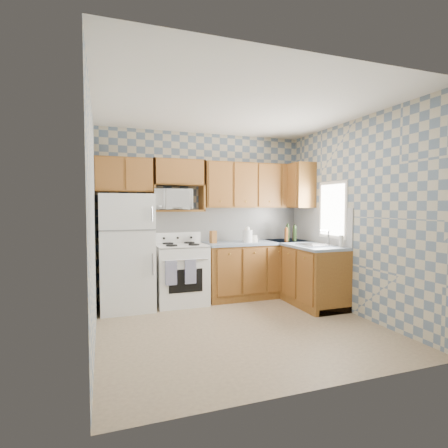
{
  "coord_description": "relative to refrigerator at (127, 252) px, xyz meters",
  "views": [
    {
      "loc": [
        -1.6,
        -3.98,
        1.51
      ],
      "look_at": [
        0.05,
        0.75,
        1.25
      ],
      "focal_mm": 28.0,
      "sensor_mm": 36.0,
      "label": 1
    }
  ],
  "objects": [
    {
      "name": "base_cabinets_right",
      "position": [
        2.67,
        -0.45,
        -0.4
      ],
      "size": [
        0.6,
        1.6,
        0.88
      ],
      "primitive_type": "cube",
      "color": "brown",
      "rests_on": "floor"
    },
    {
      "name": "food_containers",
      "position": [
        2.0,
        -0.01,
        0.13
      ],
      "size": [
        0.16,
        0.16,
        0.11
      ],
      "primitive_type": null,
      "color": "beige",
      "rests_on": "countertop_back"
    },
    {
      "name": "upper_cabinets_fridge",
      "position": [
        -0.02,
        0.19,
        1.13
      ],
      "size": [
        0.82,
        0.33,
        0.5
      ],
      "primitive_type": "cube",
      "color": "brown",
      "rests_on": "back_wall"
    },
    {
      "name": "soap_bottle",
      "position": [
        2.89,
        -1.1,
        0.17
      ],
      "size": [
        0.06,
        0.06,
        0.17
      ],
      "primitive_type": "cylinder",
      "color": "beige",
      "rests_on": "countertop_right"
    },
    {
      "name": "window",
      "position": [
        2.96,
        -0.8,
        0.61
      ],
      "size": [
        0.02,
        0.66,
        0.86
      ],
      "primitive_type": "cube",
      "color": "silver",
      "rests_on": "right_wall"
    },
    {
      "name": "backsplash_right",
      "position": [
        2.96,
        -0.45,
        0.36
      ],
      "size": [
        0.02,
        1.6,
        0.56
      ],
      "primitive_type": "cube",
      "color": "white",
      "rests_on": "right_wall"
    },
    {
      "name": "right_wall",
      "position": [
        2.97,
        -1.25,
        0.51
      ],
      "size": [
        0.02,
        3.2,
        2.7
      ],
      "primitive_type": "cube",
      "color": "slate",
      "rests_on": "ground"
    },
    {
      "name": "back_wall",
      "position": [
        1.27,
        0.35,
        0.51
      ],
      "size": [
        3.4,
        0.02,
        2.7
      ],
      "primitive_type": "cube",
      "color": "slate",
      "rests_on": "ground"
    },
    {
      "name": "floor",
      "position": [
        1.27,
        -1.25,
        -0.84
      ],
      "size": [
        3.4,
        3.4,
        0.0
      ],
      "primitive_type": "plane",
      "color": "#7D6851",
      "rests_on": "ground"
    },
    {
      "name": "bottle_0",
      "position": [
        2.6,
        -0.09,
        0.22
      ],
      "size": [
        0.06,
        0.06,
        0.27
      ],
      "primitive_type": "cylinder",
      "color": "black",
      "rests_on": "countertop_back"
    },
    {
      "name": "bottle_1",
      "position": [
        2.7,
        -0.15,
        0.21
      ],
      "size": [
        0.06,
        0.06,
        0.25
      ],
      "primitive_type": "cylinder",
      "color": "black",
      "rests_on": "countertop_back"
    },
    {
      "name": "countertop_right",
      "position": [
        2.67,
        -0.45,
        0.06
      ],
      "size": [
        0.63,
        1.6,
        0.04
      ],
      "primitive_type": "cube",
      "color": "slate",
      "rests_on": "base_cabinets_right"
    },
    {
      "name": "backsplash_back",
      "position": [
        1.68,
        0.34,
        0.36
      ],
      "size": [
        2.6,
        0.02,
        0.56
      ],
      "primitive_type": "cube",
      "color": "white",
      "rests_on": "back_wall"
    },
    {
      "name": "countertop_back",
      "position": [
        2.1,
        0.05,
        0.06
      ],
      "size": [
        1.77,
        0.63,
        0.04
      ],
      "primitive_type": "cube",
      "color": "slate",
      "rests_on": "base_cabinets_back"
    },
    {
      "name": "electric_kettle",
      "position": [
        1.89,
        -0.04,
        0.18
      ],
      "size": [
        0.16,
        0.16,
        0.2
      ],
      "primitive_type": "cylinder",
      "color": "white",
      "rests_on": "countertop_back"
    },
    {
      "name": "dish_towel_right",
      "position": [
        0.87,
        -0.32,
        -0.29
      ],
      "size": [
        0.17,
        0.02,
        0.35
      ],
      "primitive_type": "cube",
      "color": "navy",
      "rests_on": "stove_body"
    },
    {
      "name": "knife_block",
      "position": [
        1.32,
        0.02,
        0.18
      ],
      "size": [
        0.1,
        0.1,
        0.2
      ],
      "primitive_type": "cube",
      "rotation": [
        0.0,
        0.0,
        0.17
      ],
      "color": "brown",
      "rests_on": "countertop_back"
    },
    {
      "name": "cooktop",
      "position": [
        0.8,
        0.03,
        0.07
      ],
      "size": [
        0.76,
        0.65,
        0.02
      ],
      "primitive_type": "cube",
      "color": "silver",
      "rests_on": "stove_body"
    },
    {
      "name": "backguard",
      "position": [
        0.8,
        0.3,
        0.16
      ],
      "size": [
        0.76,
        0.08,
        0.17
      ],
      "primitive_type": "cube",
      "color": "white",
      "rests_on": "cooktop"
    },
    {
      "name": "refrigerator",
      "position": [
        0.0,
        0.0,
        0.0
      ],
      "size": [
        0.75,
        0.7,
        1.68
      ],
      "primitive_type": "cube",
      "color": "white",
      "rests_on": "floor"
    },
    {
      "name": "upper_cabinets_right",
      "position": [
        2.81,
        0.0,
        1.01
      ],
      "size": [
        0.33,
        0.7,
        0.74
      ],
      "primitive_type": "cube",
      "color": "brown",
      "rests_on": "right_wall"
    },
    {
      "name": "dish_towel_left",
      "position": [
        0.59,
        -0.32,
        -0.29
      ],
      "size": [
        0.17,
        0.02,
        0.35
      ],
      "primitive_type": "cube",
      "color": "navy",
      "rests_on": "stove_body"
    },
    {
      "name": "sink",
      "position": [
        2.67,
        -0.8,
        0.09
      ],
      "size": [
        0.48,
        0.4,
        0.03
      ],
      "primitive_type": "cube",
      "color": "#B7B7BC",
      "rests_on": "countertop_right"
    },
    {
      "name": "microwave_shelf",
      "position": [
        0.8,
        0.19,
        0.6
      ],
      "size": [
        0.8,
        0.33,
        0.03
      ],
      "primitive_type": "cube",
      "color": "brown",
      "rests_on": "back_wall"
    },
    {
      "name": "base_cabinets_back",
      "position": [
        2.1,
        0.05,
        -0.4
      ],
      "size": [
        1.75,
        0.6,
        0.88
      ],
      "primitive_type": "cube",
      "color": "brown",
      "rests_on": "floor"
    },
    {
      "name": "microwave",
      "position": [
        0.69,
        0.14,
        0.77
      ],
      "size": [
        0.58,
        0.39,
        0.32
      ],
      "primitive_type": "imported",
      "rotation": [
        0.0,
        0.0,
        -0.0
      ],
      "color": "white",
      "rests_on": "microwave_shelf"
    },
    {
      "name": "bottle_2",
      "position": [
        2.75,
        -0.05,
        0.2
      ],
      "size": [
        0.06,
        0.06,
        0.24
      ],
      "primitive_type": "cylinder",
      "color": "brown",
      "rests_on": "countertop_back"
    },
    {
      "name": "upper_cabinets_back",
      "position": [
        2.1,
        0.19,
        1.01
      ],
      "size": [
        1.75,
        0.33,
        0.74
      ],
      "primitive_type": "cube",
      "color": "brown",
      "rests_on": "back_wall"
    },
    {
      "name": "stove_body",
      "position": [
        0.8,
        0.03,
        -0.39
      ],
      "size": [
        0.76,
        0.65,
        0.9
      ],
      "primitive_type": "cube",
      "color": "white",
      "rests_on": "floor"
    },
    {
      "name": "bottle_3",
      "position": [
        2.53,
        -0.17,
        0.19
      ],
      "size": [
        0.06,
        0.06,
        0.22
      ],
      "primitive_type": "cylinder",
      "color": "brown",
      "rests_on": "countertop_back"
    }
  ]
}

